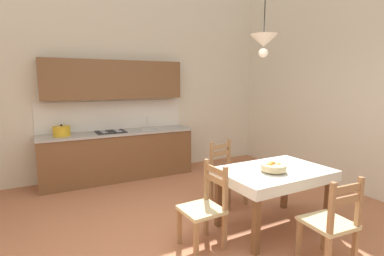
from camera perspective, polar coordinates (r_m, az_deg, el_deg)
The scene contains 10 objects.
ground_plane at distance 3.61m, azimuth 1.08°, elevation -22.06°, with size 6.72×6.59×0.10m, color #B7704C.
wall_back at distance 5.97m, azimuth -13.40°, elevation 11.92°, with size 6.72×0.12×4.29m, color silver.
wall_right at distance 5.36m, azimuth 32.54°, elevation 11.17°, with size 0.12×6.59×4.29m, color silver.
kitchen_cabinetry at distance 5.66m, azimuth -14.26°, elevation -1.05°, with size 2.77×0.63×2.20m.
dining_table at distance 3.79m, azimuth 15.56°, elevation -9.68°, with size 1.34×0.92×0.75m.
dining_chair_tv_side at distance 3.34m, azimuth 2.50°, elevation -15.21°, with size 0.44×0.44×0.93m.
dining_chair_camera_side at distance 3.30m, azimuth 25.40°, elevation -16.40°, with size 0.45×0.45×0.93m.
dining_chair_kitchen_side at distance 4.47m, azimuth 6.73°, elevation -8.92°, with size 0.49×0.49×0.93m.
fruit_bowl at distance 3.62m, azimuth 15.50°, elevation -7.33°, with size 0.30×0.30×0.12m.
pendant_lamp at distance 3.65m, azimuth 13.74°, elevation 16.00°, with size 0.32×0.32×0.81m.
Camera 1 is at (-1.49, -2.71, 1.80)m, focal length 27.48 mm.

